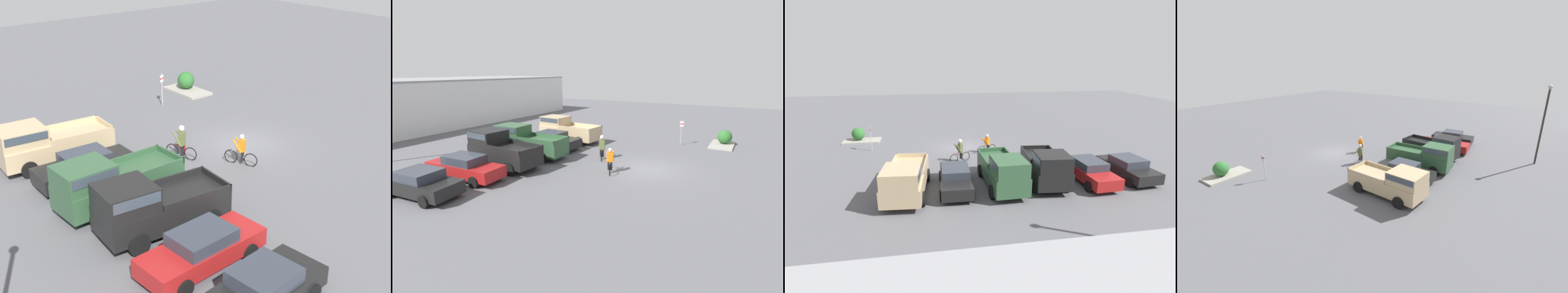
% 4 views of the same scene
% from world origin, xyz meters
% --- Properties ---
extents(ground_plane, '(80.00, 80.00, 0.00)m').
position_xyz_m(ground_plane, '(0.00, 0.00, 0.00)').
color(ground_plane, '#56565B').
extents(sedan_0, '(2.29, 4.37, 1.38)m').
position_xyz_m(sedan_0, '(-9.78, 8.64, 0.70)').
color(sedan_0, black).
rests_on(sedan_0, ground_plane).
extents(sedan_1, '(2.07, 4.81, 1.44)m').
position_xyz_m(sedan_1, '(-6.98, 8.76, 0.73)').
color(sedan_1, maroon).
rests_on(sedan_1, ground_plane).
extents(pickup_truck_0, '(2.62, 5.23, 2.31)m').
position_xyz_m(pickup_truck_0, '(-4.13, 8.82, 1.19)').
color(pickup_truck_0, black).
rests_on(pickup_truck_0, ground_plane).
extents(pickup_truck_1, '(2.28, 5.47, 2.25)m').
position_xyz_m(pickup_truck_1, '(-1.39, 8.99, 1.15)').
color(pickup_truck_1, '#2D5133').
rests_on(pickup_truck_1, ground_plane).
extents(sedan_2, '(2.03, 4.62, 1.40)m').
position_xyz_m(sedan_2, '(1.42, 8.61, 0.71)').
color(sedan_2, black).
rests_on(sedan_2, ground_plane).
extents(pickup_truck_2, '(2.60, 5.58, 2.13)m').
position_xyz_m(pickup_truck_2, '(4.26, 9.19, 1.10)').
color(pickup_truck_2, tan).
rests_on(pickup_truck_2, ground_plane).
extents(cyclist_0, '(1.59, 0.75, 1.77)m').
position_xyz_m(cyclist_0, '(0.64, 3.71, 0.92)').
color(cyclist_0, black).
rests_on(cyclist_0, ground_plane).
extents(cyclist_1, '(1.60, 0.75, 1.59)m').
position_xyz_m(cyclist_1, '(-1.76, 1.94, 0.78)').
color(cyclist_1, black).
rests_on(cyclist_1, ground_plane).
extents(fire_lane_sign, '(0.12, 0.29, 2.14)m').
position_xyz_m(fire_lane_sign, '(7.69, -0.21, 1.30)').
color(fire_lane_sign, '#9E9EA3').
rests_on(fire_lane_sign, ground_plane).
extents(curb_island, '(3.27, 1.81, 0.15)m').
position_xyz_m(curb_island, '(9.10, -3.35, 0.07)').
color(curb_island, gray).
rests_on(curb_island, ground_plane).
extents(shrub, '(1.16, 1.16, 1.16)m').
position_xyz_m(shrub, '(9.39, -3.46, 0.73)').
color(shrub, '#286028').
rests_on(shrub, curb_island).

